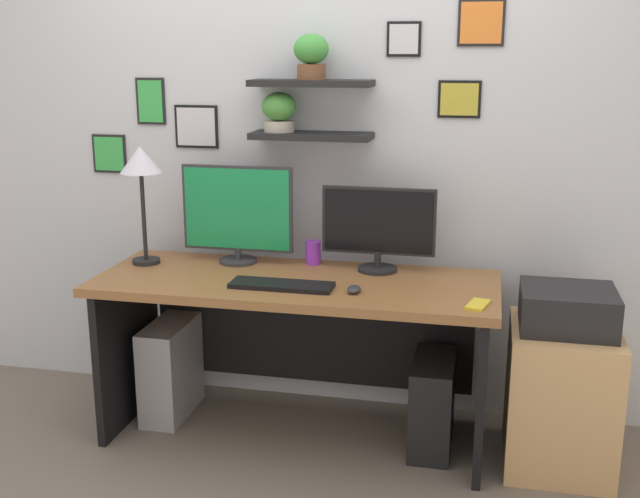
% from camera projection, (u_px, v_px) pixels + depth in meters
% --- Properties ---
extents(ground_plane, '(8.00, 8.00, 0.00)m').
position_uv_depth(ground_plane, '(297.00, 434.00, 3.58)').
color(ground_plane, '#70665B').
extents(back_wall_assembly, '(4.40, 0.24, 2.70)m').
position_uv_depth(back_wall_assembly, '(316.00, 131.00, 3.65)').
color(back_wall_assembly, silver).
rests_on(back_wall_assembly, ground).
extents(desk, '(1.77, 0.68, 0.75)m').
position_uv_depth(desk, '(299.00, 319.00, 3.49)').
color(desk, brown).
rests_on(desk, ground).
extents(monitor_left, '(0.53, 0.18, 0.46)m').
position_uv_depth(monitor_left, '(237.00, 213.00, 3.60)').
color(monitor_left, '#2D2D33').
rests_on(monitor_left, desk).
extents(monitor_right, '(0.52, 0.18, 0.38)m').
position_uv_depth(monitor_right, '(378.00, 227.00, 3.47)').
color(monitor_right, black).
rests_on(monitor_right, desk).
extents(keyboard, '(0.44, 0.14, 0.02)m').
position_uv_depth(keyboard, '(282.00, 285.00, 3.27)').
color(keyboard, black).
rests_on(keyboard, desk).
extents(computer_mouse, '(0.06, 0.09, 0.03)m').
position_uv_depth(computer_mouse, '(354.00, 289.00, 3.19)').
color(computer_mouse, '#2D2D33').
rests_on(computer_mouse, desk).
extents(desk_lamp, '(0.19, 0.19, 0.55)m').
position_uv_depth(desk_lamp, '(141.00, 169.00, 3.53)').
color(desk_lamp, black).
rests_on(desk_lamp, desk).
extents(cell_phone, '(0.10, 0.15, 0.01)m').
position_uv_depth(cell_phone, '(478.00, 305.00, 3.03)').
color(cell_phone, yellow).
rests_on(cell_phone, desk).
extents(water_cup, '(0.07, 0.07, 0.11)m').
position_uv_depth(water_cup, '(313.00, 252.00, 3.62)').
color(water_cup, purple).
rests_on(water_cup, desk).
extents(drawer_cabinet, '(0.44, 0.50, 0.61)m').
position_uv_depth(drawer_cabinet, '(560.00, 397.00, 3.26)').
color(drawer_cabinet, tan).
rests_on(drawer_cabinet, ground).
extents(printer, '(0.38, 0.34, 0.17)m').
position_uv_depth(printer, '(568.00, 309.00, 3.16)').
color(printer, black).
rests_on(printer, drawer_cabinet).
extents(computer_tower_left, '(0.18, 0.40, 0.46)m').
position_uv_depth(computer_tower_left, '(171.00, 369.00, 3.73)').
color(computer_tower_left, '#99999E').
rests_on(computer_tower_left, ground).
extents(computer_tower_right, '(0.18, 0.40, 0.41)m').
position_uv_depth(computer_tower_right, '(432.00, 403.00, 3.42)').
color(computer_tower_right, black).
rests_on(computer_tower_right, ground).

